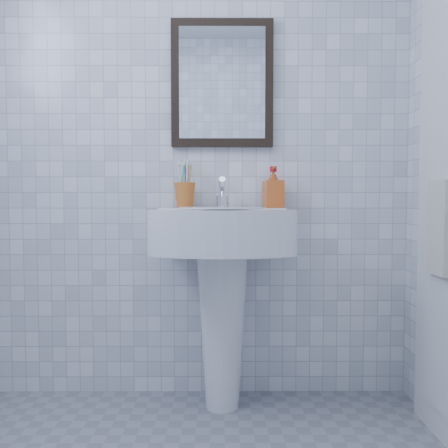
{
  "coord_description": "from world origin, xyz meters",
  "views": [
    {
      "loc": [
        0.17,
        -1.3,
        0.99
      ],
      "look_at": [
        0.18,
        0.86,
        0.88
      ],
      "focal_mm": 40.0,
      "sensor_mm": 36.0,
      "label": 1
    }
  ],
  "objects": [
    {
      "name": "hand_towel",
      "position": [
        1.04,
        0.69,
        0.87
      ],
      "size": [
        0.03,
        0.16,
        0.38
      ],
      "primitive_type": "cube",
      "color": "silver",
      "rests_on": "towel_ring"
    },
    {
      "name": "wall_back",
      "position": [
        0.0,
        1.2,
        1.25
      ],
      "size": [
        2.2,
        0.02,
        2.5
      ],
      "primitive_type": "cube",
      "color": "white",
      "rests_on": "ground"
    },
    {
      "name": "faucet",
      "position": [
        0.17,
        1.1,
        1.0
      ],
      "size": [
        0.06,
        0.13,
        0.15
      ],
      "color": "white",
      "rests_on": "washbasin"
    },
    {
      "name": "soap_dispenser",
      "position": [
        0.42,
        1.13,
        1.04
      ],
      "size": [
        0.1,
        0.11,
        0.2
      ],
      "primitive_type": "imported",
      "rotation": [
        0.0,
        0.0,
        0.17
      ],
      "color": "#D64F14",
      "rests_on": "washbasin"
    },
    {
      "name": "washbasin",
      "position": [
        0.17,
        0.99,
        0.64
      ],
      "size": [
        0.62,
        0.45,
        0.95
      ],
      "color": "white",
      "rests_on": "ground"
    },
    {
      "name": "wall_mirror",
      "position": [
        0.17,
        1.18,
        1.55
      ],
      "size": [
        0.5,
        0.04,
        0.62
      ],
      "color": "black",
      "rests_on": "wall_back"
    },
    {
      "name": "toothbrush_cup",
      "position": [
        -0.01,
        1.11,
        1.0
      ],
      "size": [
        0.12,
        0.12,
        0.12
      ],
      "primitive_type": null,
      "rotation": [
        0.0,
        0.0,
        -0.19
      ],
      "color": "#CE6921",
      "rests_on": "washbasin"
    },
    {
      "name": "towel_ring",
      "position": [
        1.06,
        0.69,
        1.05
      ],
      "size": [
        0.01,
        0.18,
        0.18
      ],
      "primitive_type": "torus",
      "rotation": [
        0.0,
        1.57,
        0.0
      ],
      "color": "white",
      "rests_on": "wall_right"
    }
  ]
}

